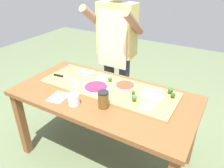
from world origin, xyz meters
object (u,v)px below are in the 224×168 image
object	(u,v)px
broccoli_floret_front_left	(173,95)
cheese_crumble_b	(108,95)
pizza_slice_far_right	(147,106)
pizza_whole_tomato_red	(125,85)
pizza_slice_near_left	(104,77)
cheese_crumble_c	(111,91)
pizza_slice_near_right	(82,71)
broccoli_floret_front_mid	(134,98)
broccoli_floret_back_right	(170,90)
flour_cup	(74,100)
sauce_jar	(103,100)
pizza_slice_center	(88,75)
broccoli_floret_front_right	(133,92)
pizza_slice_far_left	(76,85)
cook_center	(116,46)
recipe_note	(58,97)
chefs_knife	(62,77)
broccoli_floret_back_left	(110,79)
cheese_crumble_a	(93,71)
pizza_whole_beet_magenta	(96,87)
pizza_whole_cheese_artichoke	(153,95)
cheese_crumble_e	(100,73)
cheese_crumble_d	(146,86)
prep_table	(104,103)

from	to	relation	value
broccoli_floret_front_left	cheese_crumble_b	bearing A→B (deg)	-153.39
pizza_slice_far_right	pizza_whole_tomato_red	bearing A→B (deg)	144.77
pizza_slice_near_left	cheese_crumble_c	xyz separation A→B (m)	(0.20, -0.20, 0.00)
pizza_slice_near_right	broccoli_floret_front_mid	world-z (taller)	broccoli_floret_front_mid
broccoli_floret_back_right	flour_cup	size ratio (longest dim) A/B	0.63
cheese_crumble_c	sauce_jar	world-z (taller)	sauce_jar
broccoli_floret_front_mid	broccoli_floret_front_left	distance (m)	0.34
pizza_slice_center	broccoli_floret_front_right	distance (m)	0.57
pizza_slice_far_right	pizza_slice_far_left	distance (m)	0.71
broccoli_floret_back_right	cook_center	size ratio (longest dim) A/B	0.04
pizza_slice_far_right	recipe_note	size ratio (longest dim) A/B	0.54
chefs_knife	broccoli_floret_front_left	distance (m)	1.09
pizza_slice_near_right	broccoli_floret_back_left	world-z (taller)	broccoli_floret_back_left
broccoli_floret_back_right	recipe_note	xyz separation A→B (m)	(-0.83, -0.51, -0.05)
chefs_knife	pizza_slice_far_left	size ratio (longest dim) A/B	3.77
broccoli_floret_front_left	sauce_jar	world-z (taller)	sauce_jar
broccoli_floret_front_right	recipe_note	size ratio (longest dim) A/B	0.24
broccoli_floret_front_mid	cheese_crumble_a	world-z (taller)	broccoli_floret_front_mid
pizza_slice_far_right	cook_center	bearing A→B (deg)	135.15
pizza_whole_beet_magenta	broccoli_floret_front_left	size ratio (longest dim) A/B	4.82
chefs_knife	pizza_whole_cheese_artichoke	bearing A→B (deg)	7.83
cheese_crumble_e	recipe_note	distance (m)	0.55
pizza_whole_cheese_artichoke	pizza_whole_tomato_red	size ratio (longest dim) A/B	1.02
pizza_whole_cheese_artichoke	pizza_slice_center	size ratio (longest dim) A/B	2.63
broccoli_floret_front_right	cheese_crumble_e	bearing A→B (deg)	156.59
broccoli_floret_front_right	cheese_crumble_d	xyz separation A→B (m)	(0.04, 0.19, -0.01)
broccoli_floret_back_left	flour_cup	size ratio (longest dim) A/B	0.57
pizza_whole_tomato_red	cheese_crumble_a	world-z (taller)	cheese_crumble_a
cook_center	broccoli_floret_front_mid	bearing A→B (deg)	-50.15
pizza_whole_cheese_artichoke	cheese_crumble_d	bearing A→B (deg)	135.06
cheese_crumble_d	pizza_slice_far_right	bearing A→B (deg)	-66.16
broccoli_floret_back_right	cheese_crumble_a	xyz separation A→B (m)	(-0.84, 0.03, -0.02)
pizza_whole_tomato_red	cheese_crumble_b	world-z (taller)	cheese_crumble_b
pizza_whole_beet_magenta	broccoli_floret_back_left	world-z (taller)	broccoli_floret_back_left
prep_table	pizza_slice_near_left	bearing A→B (deg)	122.36
pizza_slice_far_left	broccoli_floret_front_left	bearing A→B (deg)	15.83
chefs_knife	broccoli_floret_back_right	bearing A→B (deg)	12.25
flour_cup	broccoli_floret_front_right	bearing A→B (deg)	43.27
cheese_crumble_d	recipe_note	distance (m)	0.79
pizza_slice_near_right	broccoli_floret_back_right	distance (m)	0.94
broccoli_floret_back_left	broccoli_floret_back_right	distance (m)	0.57
cheese_crumble_c	cheese_crumble_d	distance (m)	0.34
broccoli_floret_front_right	pizza_slice_near_left	bearing A→B (deg)	159.87
broccoli_floret_back_left	cheese_crumble_a	size ratio (longest dim) A/B	2.81
broccoli_floret_back_left	cheese_crumble_e	world-z (taller)	broccoli_floret_back_left
pizza_whole_tomato_red	cook_center	bearing A→B (deg)	128.15
pizza_slice_far_right	broccoli_floret_back_right	distance (m)	0.31
chefs_knife	pizza_slice_center	distance (m)	0.25
pizza_whole_cheese_artichoke	broccoli_floret_front_right	size ratio (longest dim) A/B	5.10
broccoli_floret_back_right	cheese_crumble_d	distance (m)	0.23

